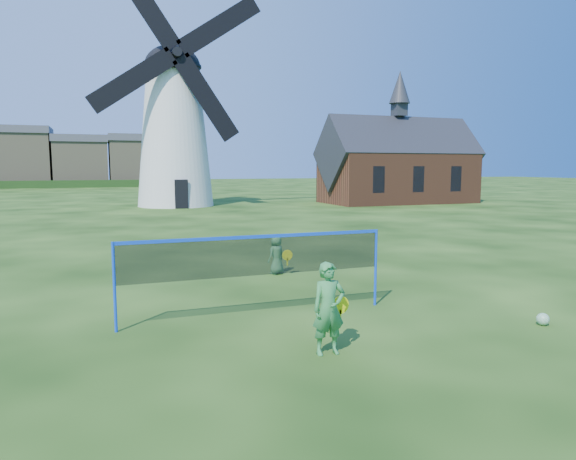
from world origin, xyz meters
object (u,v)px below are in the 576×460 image
(chapel, at_px, (398,166))
(player_girl, at_px, (329,309))
(player_boy, at_px, (277,255))
(badminton_net, at_px, (257,257))
(windmill, at_px, (174,127))
(play_ball, at_px, (543,319))

(chapel, distance_m, player_girl, 34.19)
(player_boy, bearing_deg, chapel, -153.21)
(badminton_net, bearing_deg, player_boy, 65.64)
(windmill, distance_m, play_ball, 31.44)
(player_girl, height_order, play_ball, player_girl)
(chapel, relative_size, play_ball, 54.16)
(player_girl, bearing_deg, chapel, 58.62)
(badminton_net, bearing_deg, player_girl, -78.32)
(chapel, height_order, badminton_net, chapel)
(badminton_net, xyz_separation_m, play_ball, (4.61, -2.23, -1.03))
(player_boy, bearing_deg, badminton_net, 40.67)
(play_ball, bearing_deg, player_boy, 116.98)
(badminton_net, xyz_separation_m, player_girl, (0.45, -2.19, -0.44))
(chapel, height_order, play_ball, chapel)
(windmill, bearing_deg, chapel, -8.45)
(windmill, xyz_separation_m, badminton_net, (-2.65, -28.67, -4.46))
(chapel, bearing_deg, play_ball, -117.54)
(chapel, bearing_deg, player_girl, -123.76)
(player_girl, bearing_deg, badminton_net, 104.06)
(windmill, xyz_separation_m, chapel, (16.77, -2.49, -2.76))
(play_ball, bearing_deg, player_girl, 179.56)
(player_boy, distance_m, play_ball, 6.57)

